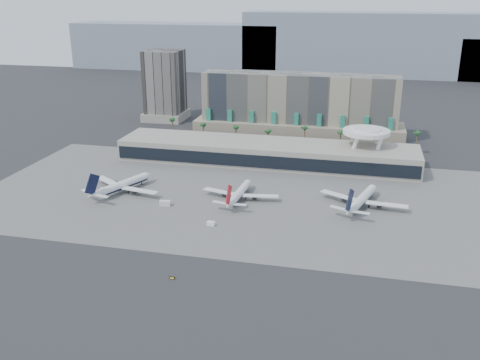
% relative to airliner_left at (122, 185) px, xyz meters
% --- Properties ---
extents(ground, '(900.00, 900.00, 0.00)m').
position_rel_airliner_left_xyz_m(ground, '(60.68, -47.01, -3.75)').
color(ground, '#232326').
rests_on(ground, ground).
extents(apron_pad, '(260.00, 130.00, 0.06)m').
position_rel_airliner_left_xyz_m(apron_pad, '(60.68, 7.99, -3.72)').
color(apron_pad, '#5B5B59').
rests_on(apron_pad, ground).
extents(mountain_ridge, '(680.00, 60.00, 70.00)m').
position_rel_airliner_left_xyz_m(mountain_ridge, '(88.56, 422.99, 26.14)').
color(mountain_ridge, gray).
rests_on(mountain_ridge, ground).
extents(hotel, '(140.00, 30.00, 42.00)m').
position_rel_airliner_left_xyz_m(hotel, '(70.68, 127.41, 13.06)').
color(hotel, gray).
rests_on(hotel, ground).
extents(office_tower, '(30.00, 30.00, 52.00)m').
position_rel_airliner_left_xyz_m(office_tower, '(-34.32, 152.99, 19.19)').
color(office_tower, black).
rests_on(office_tower, ground).
extents(terminal, '(170.00, 32.50, 14.50)m').
position_rel_airliner_left_xyz_m(terminal, '(60.68, 62.83, 2.77)').
color(terminal, '#A49B90').
rests_on(terminal, ground).
extents(saucer_structure, '(26.00, 26.00, 21.89)m').
position_rel_airliner_left_xyz_m(saucer_structure, '(115.68, 68.99, 14.70)').
color(saucer_structure, white).
rests_on(saucer_structure, ground).
extents(palm_row, '(157.80, 2.80, 13.10)m').
position_rel_airliner_left_xyz_m(palm_row, '(67.68, 97.99, 6.75)').
color(palm_row, brown).
rests_on(palm_row, ground).
extents(airliner_left, '(39.38, 40.59, 14.87)m').
position_rel_airliner_left_xyz_m(airliner_left, '(0.00, 0.00, 0.00)').
color(airliner_left, white).
rests_on(airliner_left, ground).
extents(airliner_centre, '(37.63, 38.82, 13.40)m').
position_rel_airliner_left_xyz_m(airliner_centre, '(58.58, 3.16, -0.37)').
color(airliner_centre, white).
rests_on(airliner_centre, ground).
extents(airliner_right, '(40.36, 41.80, 14.85)m').
position_rel_airliner_left_xyz_m(airliner_right, '(115.48, 7.37, -0.00)').
color(airliner_right, white).
rests_on(airliner_right, ground).
extents(service_vehicle_a, '(5.33, 3.17, 2.45)m').
position_rel_airliner_left_xyz_m(service_vehicle_a, '(26.82, -12.17, -2.52)').
color(service_vehicle_a, silver).
rests_on(service_vehicle_a, ground).
extents(service_vehicle_b, '(3.48, 2.14, 1.73)m').
position_rel_airliner_left_xyz_m(service_vehicle_b, '(53.55, -28.43, -2.89)').
color(service_vehicle_b, white).
rests_on(service_vehicle_b, ground).
extents(taxiway_sign, '(2.04, 0.40, 0.92)m').
position_rel_airliner_left_xyz_m(taxiway_sign, '(52.74, -74.35, -3.29)').
color(taxiway_sign, black).
rests_on(taxiway_sign, ground).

